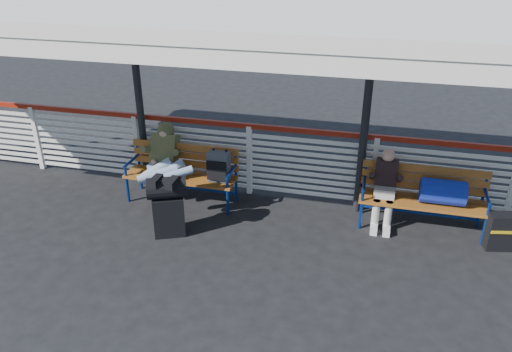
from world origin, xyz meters
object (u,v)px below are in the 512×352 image
(bench_left, at_px, (194,168))
(suitcase_side, at_px, (501,231))
(bench_right, at_px, (434,192))
(luggage_stack, at_px, (168,204))
(companion_person, at_px, (385,188))
(traveler_man, at_px, (164,167))

(bench_left, distance_m, suitcase_side, 4.58)
(bench_left, xyz_separation_m, bench_right, (3.65, 0.06, 0.01))
(luggage_stack, bearing_deg, bench_left, 65.67)
(companion_person, bearing_deg, bench_right, 0.19)
(bench_right, relative_size, suitcase_side, 3.36)
(traveler_man, height_order, companion_person, traveler_man)
(bench_left, bearing_deg, suitcase_side, -3.06)
(luggage_stack, relative_size, companion_person, 0.80)
(bench_left, bearing_deg, traveler_man, -135.92)
(bench_left, relative_size, bench_right, 1.00)
(bench_left, distance_m, bench_right, 3.65)
(traveler_man, xyz_separation_m, companion_person, (3.32, 0.40, -0.14))
(bench_left, bearing_deg, companion_person, 1.04)
(luggage_stack, height_order, bench_right, bench_right)
(bench_right, height_order, companion_person, companion_person)
(traveler_man, bearing_deg, bench_left, 44.08)
(bench_right, xyz_separation_m, companion_person, (-0.69, -0.00, -0.01))
(traveler_man, relative_size, companion_person, 1.43)
(luggage_stack, distance_m, suitcase_side, 4.64)
(traveler_man, distance_m, suitcase_side, 4.94)
(bench_right, bearing_deg, suitcase_side, -18.19)
(luggage_stack, height_order, companion_person, companion_person)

